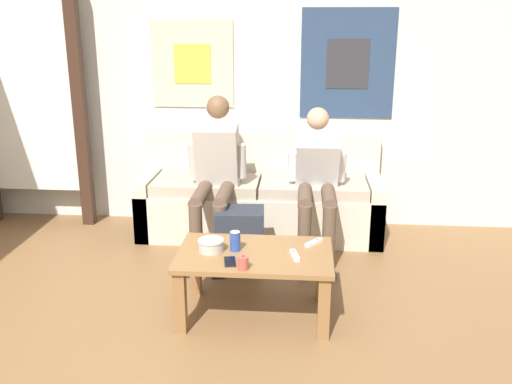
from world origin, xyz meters
name	(u,v)px	position (x,y,z in m)	size (l,w,h in m)	color
wall_back	(236,81)	(0.00, 2.56, 1.28)	(10.00, 0.07, 2.55)	silver
door_frame	(28,91)	(-1.79, 2.35, 1.20)	(1.00, 0.10, 2.15)	#382319
couch	(260,201)	(0.24, 2.23, 0.29)	(2.05, 0.67, 0.85)	beige
coffee_table	(255,264)	(0.32, 0.80, 0.34)	(0.96, 0.60, 0.42)	olive
person_seated_adult	(215,171)	(-0.09, 1.86, 0.65)	(0.47, 0.90, 1.22)	brown
person_seated_teen	(317,177)	(0.71, 1.90, 0.61)	(0.47, 0.96, 1.12)	brown
backpack	(240,241)	(0.15, 1.47, 0.22)	(0.37, 0.33, 0.46)	#282D38
ceramic_bowl	(211,244)	(0.04, 0.80, 0.47)	(0.17, 0.17, 0.08)	#B7B2A8
pillar_candle	(243,263)	(0.27, 0.55, 0.46)	(0.06, 0.06, 0.09)	#B24C42
drink_can_blue	(235,241)	(0.19, 0.82, 0.49)	(0.07, 0.07, 0.12)	#28479E
game_controller_near_left	(295,255)	(0.56, 0.75, 0.44)	(0.07, 0.15, 0.03)	white
game_controller_near_right	(314,243)	(0.68, 0.96, 0.44)	(0.12, 0.13, 0.03)	white
cell_phone	(230,262)	(0.18, 0.64, 0.43)	(0.09, 0.15, 0.01)	black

